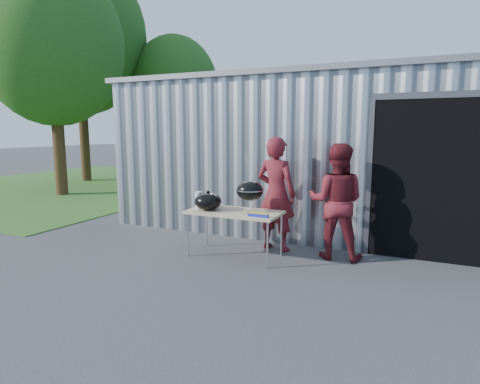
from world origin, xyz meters
The scene contains 14 objects.
ground centered at (0.00, 0.00, 0.00)m, with size 80.00×80.00×0.00m, color #38383A.
building centered at (0.92, 4.59, 1.54)m, with size 8.20×6.20×3.10m.
grass_patch centered at (-9.00, 6.00, 0.01)m, with size 10.00×12.00×0.02m, color #2D591E.
tree_left centered at (-7.50, 4.00, 4.56)m, with size 4.23×4.23×7.01m.
tree_mid centered at (-9.50, 7.00, 5.56)m, with size 5.15×5.15×8.53m.
tree_far centered at (-6.50, 9.00, 3.77)m, with size 3.50×3.50×5.79m.
folding_table centered at (0.14, 0.64, 0.71)m, with size 1.50×0.75×0.75m.
kettle_grill centered at (0.38, 0.71, 1.17)m, with size 0.43×0.43×0.93m.
grill_lid centered at (-0.29, 0.54, 0.89)m, with size 0.44×0.44×0.32m.
paper_towels centered at (-0.49, 0.59, 0.89)m, with size 0.12×0.12×0.28m, color white.
white_tub centered at (-0.41, 0.81, 0.80)m, with size 0.20×0.15×0.10m, color white.
foil_box centered at (0.65, 0.39, 0.78)m, with size 0.32×0.06×0.06m.
person_cook centered at (0.61, 1.28, 0.96)m, with size 0.70×0.46×1.93m, color maroon.
person_bystander centered at (1.63, 1.25, 0.92)m, with size 0.89×0.69×1.83m, color maroon.
Camera 1 is at (2.84, -5.05, 2.04)m, focal length 30.00 mm.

